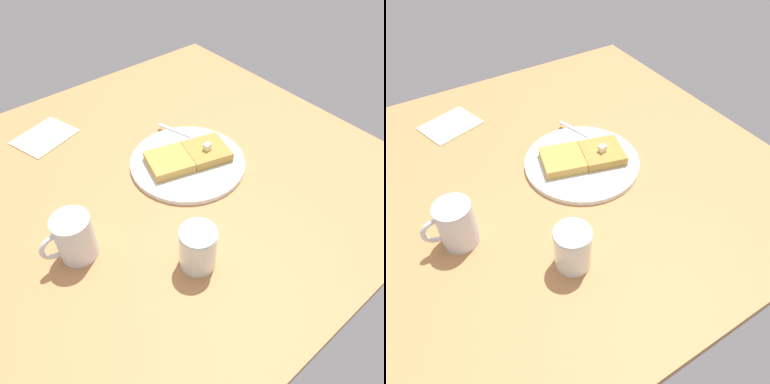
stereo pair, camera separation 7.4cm
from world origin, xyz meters
The scene contains 9 objects.
table_surface centered at (0.00, 0.00, 1.25)cm, with size 95.49×95.49×2.50cm, color #B67B47.
plate centered at (-4.36, 1.30, 3.16)cm, with size 26.66×26.66×1.16cm.
toast_slice_left centered at (-9.07, 2.60, 4.75)cm, with size 9.34×9.29×2.17cm, color #B28539.
toast_slice_middle centered at (0.35, 0.00, 4.75)cm, with size 9.34×9.29×2.17cm, color #C09443.
butter_pat_primary centered at (-8.65, 3.17, 6.62)cm, with size 1.57×1.41×1.57cm, color beige.
fork centered at (-10.32, -5.79, 3.84)cm, with size 6.30×15.66×0.36cm.
syrup_jar centered at (11.46, 23.62, 6.46)cm, with size 6.89×6.89×8.78cm.
napkin centered at (17.05, -29.80, 2.65)cm, with size 13.78×11.09×0.30cm, color beige.
coffee_mug centered at (27.19, 8.05, 7.27)cm, with size 9.99×6.95×9.46cm.
Camera 2 is at (31.03, 57.28, 60.31)cm, focal length 35.00 mm.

